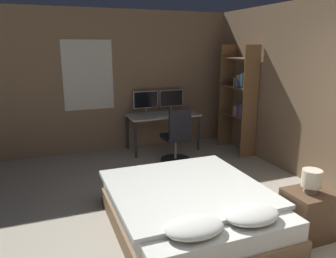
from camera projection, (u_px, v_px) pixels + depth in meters
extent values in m
cube|color=#8E7051|center=(133.00, 81.00, 6.48)|extent=(12.00, 0.06, 2.70)
cube|color=silver|center=(88.00, 75.00, 6.10)|extent=(0.92, 0.01, 1.29)
cube|color=black|center=(88.00, 75.00, 6.11)|extent=(0.84, 0.01, 1.21)
cube|color=#8E7051|center=(329.00, 96.00, 4.55)|extent=(0.06, 12.00, 2.70)
cube|color=#846647|center=(189.00, 219.00, 3.74)|extent=(1.65, 1.98, 0.22)
cube|color=silver|center=(190.00, 202.00, 3.69)|extent=(1.59, 1.92, 0.20)
cube|color=silver|center=(186.00, 188.00, 3.76)|extent=(1.69, 1.66, 0.05)
ellipsoid|color=silver|center=(194.00, 227.00, 2.87)|extent=(0.55, 0.38, 0.13)
ellipsoid|color=silver|center=(252.00, 215.00, 3.08)|extent=(0.55, 0.38, 0.13)
cube|color=brown|center=(307.00, 214.00, 3.54)|extent=(0.46, 0.43, 0.53)
cylinder|color=gray|center=(310.00, 191.00, 3.47)|extent=(0.15, 0.15, 0.01)
cylinder|color=gray|center=(310.00, 189.00, 3.46)|extent=(0.02, 0.02, 0.05)
cylinder|color=beige|center=(312.00, 178.00, 3.43)|extent=(0.20, 0.20, 0.18)
cube|color=beige|center=(163.00, 115.00, 6.43)|extent=(1.39, 0.69, 0.03)
cylinder|color=#2D2D33|center=(136.00, 140.00, 6.03)|extent=(0.05, 0.05, 0.69)
cylinder|color=#2D2D33|center=(199.00, 133.00, 6.49)|extent=(0.05, 0.05, 0.69)
cylinder|color=#2D2D33|center=(128.00, 132.00, 6.56)|extent=(0.05, 0.05, 0.69)
cylinder|color=#2D2D33|center=(186.00, 127.00, 7.02)|extent=(0.05, 0.05, 0.69)
cylinder|color=#B7B7BC|center=(146.00, 113.00, 6.55)|extent=(0.16, 0.16, 0.01)
cylinder|color=#B7B7BC|center=(146.00, 110.00, 6.54)|extent=(0.03, 0.03, 0.09)
cube|color=#B7B7BC|center=(146.00, 100.00, 6.49)|extent=(0.51, 0.03, 0.34)
cube|color=black|center=(146.00, 100.00, 6.47)|extent=(0.48, 0.00, 0.31)
cylinder|color=#B7B7BC|center=(171.00, 111.00, 6.74)|extent=(0.16, 0.16, 0.01)
cylinder|color=#B7B7BC|center=(171.00, 108.00, 6.73)|extent=(0.03, 0.03, 0.09)
cube|color=#B7B7BC|center=(171.00, 98.00, 6.68)|extent=(0.51, 0.03, 0.34)
cube|color=black|center=(172.00, 98.00, 6.67)|extent=(0.48, 0.00, 0.31)
cube|color=#B7B7BC|center=(167.00, 116.00, 6.21)|extent=(0.41, 0.13, 0.02)
ellipsoid|color=#B7B7BC|center=(182.00, 114.00, 6.31)|extent=(0.07, 0.05, 0.04)
cylinder|color=black|center=(175.00, 159.00, 5.96)|extent=(0.52, 0.52, 0.04)
cylinder|color=gray|center=(175.00, 149.00, 5.91)|extent=(0.05, 0.05, 0.37)
cube|color=black|center=(175.00, 137.00, 5.86)|extent=(0.44, 0.44, 0.07)
cube|color=black|center=(180.00, 124.00, 5.61)|extent=(0.40, 0.05, 0.50)
cube|color=brown|center=(250.00, 103.00, 5.92)|extent=(0.33, 0.02, 2.05)
cube|color=brown|center=(226.00, 97.00, 6.66)|extent=(0.33, 0.02, 2.05)
cube|color=brown|center=(237.00, 115.00, 6.37)|extent=(0.33, 0.80, 0.02)
cube|color=brown|center=(238.00, 87.00, 6.23)|extent=(0.33, 0.80, 0.02)
cube|color=brown|center=(240.00, 58.00, 6.10)|extent=(0.33, 0.80, 0.02)
cube|color=#337042|center=(248.00, 113.00, 6.00)|extent=(0.27, 0.03, 0.20)
cube|color=#7A387F|center=(247.00, 111.00, 6.03)|extent=(0.27, 0.03, 0.26)
cube|color=teal|center=(246.00, 111.00, 6.06)|extent=(0.27, 0.03, 0.27)
cube|color=#B2332D|center=(245.00, 112.00, 6.11)|extent=(0.27, 0.03, 0.22)
cube|color=#2D4784|center=(243.00, 110.00, 6.14)|extent=(0.27, 0.03, 0.26)
cube|color=#7A387F|center=(242.00, 112.00, 6.18)|extent=(0.27, 0.02, 0.18)
cube|color=#BCB29E|center=(241.00, 111.00, 6.21)|extent=(0.27, 0.03, 0.20)
cube|color=teal|center=(240.00, 110.00, 6.25)|extent=(0.27, 0.03, 0.21)
cube|color=gold|center=(239.00, 111.00, 6.28)|extent=(0.27, 0.03, 0.18)
cube|color=teal|center=(250.00, 83.00, 5.87)|extent=(0.27, 0.03, 0.21)
cube|color=#28282D|center=(249.00, 83.00, 5.91)|extent=(0.27, 0.03, 0.18)
cube|color=#337042|center=(248.00, 81.00, 5.93)|extent=(0.27, 0.03, 0.27)
cube|color=#2D4784|center=(246.00, 81.00, 5.97)|extent=(0.27, 0.03, 0.24)
cube|color=#2D4784|center=(245.00, 83.00, 6.02)|extent=(0.27, 0.03, 0.17)
cube|color=#2D4784|center=(244.00, 83.00, 6.05)|extent=(0.27, 0.04, 0.17)
cube|color=orange|center=(242.00, 81.00, 6.08)|extent=(0.27, 0.03, 0.22)
cube|color=#2D4784|center=(241.00, 82.00, 6.12)|extent=(0.27, 0.03, 0.20)
cube|color=teal|center=(240.00, 82.00, 6.16)|extent=(0.27, 0.04, 0.18)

